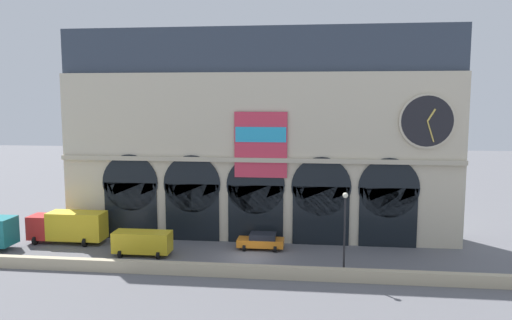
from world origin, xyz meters
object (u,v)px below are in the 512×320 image
box_truck_west (68,226)px  car_center (261,241)px  street_lamp_quayside (345,224)px  van_midwest (142,242)px

box_truck_west → car_center: box_truck_west is taller
car_center → street_lamp_quayside: street_lamp_quayside is taller
van_midwest → car_center: 11.01m
car_center → street_lamp_quayside: bearing=-42.9°
van_midwest → street_lamp_quayside: street_lamp_quayside is taller
box_truck_west → van_midwest: 9.13m
box_truck_west → car_center: 19.17m
van_midwest → car_center: size_ratio=1.18×
box_truck_west → street_lamp_quayside: bearing=-14.2°
box_truck_west → car_center: (19.15, 0.13, -0.90)m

